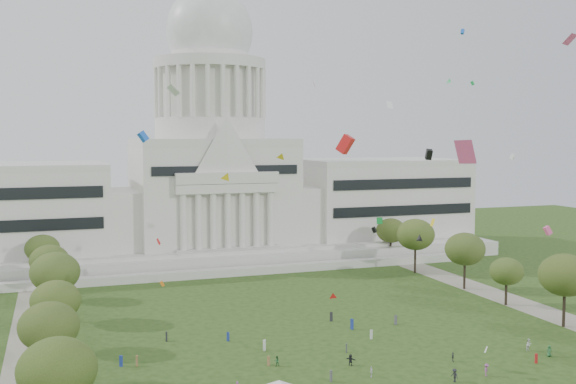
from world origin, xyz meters
TOP-DOWN VIEW (x-y plane):
  - capitol at (0.00, 113.59)m, footprint 160.00×64.50m
  - path_left at (-48.00, 30.00)m, footprint 8.00×160.00m
  - path_right at (48.00, 30.00)m, footprint 8.00×160.00m
  - row_tree_l_1 at (-44.07, -2.96)m, footprint 8.86×8.86m
  - row_tree_l_2 at (-45.04, 17.30)m, footprint 8.42×8.42m
  - row_tree_r_2 at (44.17, 17.44)m, footprint 9.55×9.55m
  - row_tree_l_3 at (-44.09, 33.92)m, footprint 8.12×8.12m
  - row_tree_r_3 at (44.40, 34.48)m, footprint 7.01×7.01m
  - row_tree_l_4 at (-44.08, 52.42)m, footprint 9.29×9.29m
  - row_tree_r_4 at (44.76, 50.04)m, footprint 9.19×9.19m
  - row_tree_l_5 at (-45.22, 71.01)m, footprint 8.33×8.33m
  - row_tree_r_5 at (43.49, 70.19)m, footprint 9.82×9.82m
  - row_tree_l_6 at (-46.87, 89.14)m, footprint 8.19×8.19m
  - row_tree_r_6 at (45.96, 88.13)m, footprint 8.42×8.42m
  - person_0 at (29.94, 4.53)m, footprint 1.06×0.96m
  - person_2 at (28.79, 7.97)m, footprint 1.08×0.79m
  - person_3 at (9.40, -0.13)m, footprint 0.90×1.36m
  - person_4 at (-0.94, 5.56)m, footprint 0.75×1.02m
  - person_5 at (-1.72, 11.06)m, footprint 1.58×1.67m
  - person_8 at (-12.42, 14.70)m, footprint 0.79×0.53m
  - person_9 at (15.14, 0.35)m, footprint 1.30×1.23m
  - person_10 at (14.14, 7.56)m, footprint 0.77×0.98m
  - distant_crowd at (-14.58, 13.31)m, footprint 68.26×42.75m
  - kite_swarm at (1.55, 8.80)m, footprint 89.11×104.93m

SIDE VIEW (x-z plane):
  - path_left at x=-48.00m, z-range 0.00..0.04m
  - path_right at x=48.00m, z-range 0.00..0.04m
  - person_10 at x=14.14m, z-range 0.00..1.47m
  - person_8 at x=-12.42m, z-range 0.00..1.56m
  - person_4 at x=-0.94m, z-range 0.00..1.56m
  - distant_crowd at x=-14.58m, z-range -0.11..1.84m
  - person_5 at x=-1.72m, z-range 0.00..1.78m
  - person_0 at x=29.94m, z-range 0.00..1.81m
  - person_9 at x=15.14m, z-range 0.00..1.83m
  - person_3 at x=9.40m, z-range 0.00..1.94m
  - person_2 at x=28.79m, z-range 0.00..2.01m
  - row_tree_r_3 at x=44.40m, z-range 2.09..12.07m
  - row_tree_l_3 at x=-44.09m, z-range 2.43..13.98m
  - row_tree_l_6 at x=-46.87m, z-range 2.45..14.09m
  - row_tree_l_5 at x=-45.22m, z-range 2.49..14.34m
  - row_tree_r_6 at x=45.96m, z-range 2.52..14.49m
  - row_tree_l_2 at x=-45.04m, z-range 2.52..14.49m
  - row_tree_l_1 at x=-44.07m, z-range 2.65..15.25m
  - row_tree_r_4 at x=44.76m, z-range 2.76..15.82m
  - row_tree_l_4 at x=-44.08m, z-range 2.79..16.00m
  - row_tree_r_2 at x=44.17m, z-range 2.87..16.45m
  - row_tree_r_5 at x=43.49m, z-range 2.95..16.91m
  - capitol at x=0.00m, z-range -23.35..67.95m
  - kite_swarm at x=1.55m, z-range -1.14..60.58m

